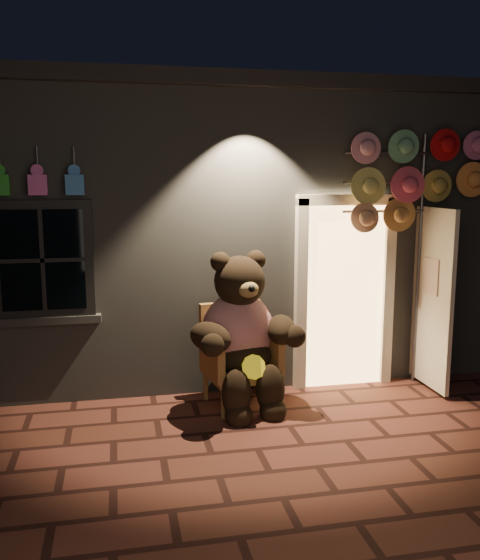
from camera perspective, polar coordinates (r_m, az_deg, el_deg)
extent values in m
plane|color=brown|center=(5.45, 1.73, -15.97)|extent=(60.00, 60.00, 0.00)
cube|color=slate|center=(8.87, -4.23, 5.12)|extent=(7.00, 5.00, 3.30)
cube|color=black|center=(8.90, -4.38, 16.29)|extent=(7.30, 5.30, 0.16)
cube|color=black|center=(6.33, -18.42, 1.87)|extent=(1.00, 0.10, 1.20)
cube|color=black|center=(6.30, -18.45, 1.83)|extent=(0.82, 0.06, 1.02)
cube|color=slate|center=(6.44, -18.12, -3.69)|extent=(1.10, 0.14, 0.08)
cube|color=#E6B167|center=(6.86, 9.91, -1.43)|extent=(0.92, 0.10, 2.10)
cube|color=beige|center=(6.65, 5.86, -1.69)|extent=(0.12, 0.12, 2.20)
cube|color=beige|center=(7.03, 13.98, -1.30)|extent=(0.12, 0.12, 2.20)
cube|color=beige|center=(6.70, 10.31, 7.61)|extent=(1.16, 0.12, 0.12)
cube|color=beige|center=(6.91, 18.04, -1.69)|extent=(0.05, 0.80, 2.00)
cube|color=#258926|center=(6.25, -22.10, 8.47)|extent=(0.18, 0.07, 0.20)
cube|color=#C3509F|center=(6.20, -18.88, 8.65)|extent=(0.18, 0.07, 0.20)
cylinder|color=#59595E|center=(6.26, -18.94, 10.95)|extent=(0.02, 0.02, 0.25)
cube|color=#3572BC|center=(6.16, -15.61, 8.81)|extent=(0.18, 0.07, 0.20)
cylinder|color=#59595E|center=(6.23, -15.69, 11.12)|extent=(0.02, 0.02, 0.25)
cube|color=olive|center=(6.28, 0.06, -8.81)|extent=(0.79, 0.75, 0.10)
cube|color=olive|center=(6.44, -0.92, -5.12)|extent=(0.69, 0.20, 0.69)
cube|color=olive|center=(6.09, -2.74, -7.46)|extent=(0.18, 0.60, 0.39)
cube|color=olive|center=(6.32, 2.89, -6.81)|extent=(0.18, 0.60, 0.39)
cylinder|color=olive|center=(6.01, -1.61, -11.79)|extent=(0.05, 0.05, 0.32)
cylinder|color=olive|center=(6.22, 3.61, -11.03)|extent=(0.05, 0.05, 0.32)
cylinder|color=olive|center=(6.49, -3.32, -10.11)|extent=(0.05, 0.05, 0.32)
cylinder|color=olive|center=(6.69, 1.55, -9.49)|extent=(0.05, 0.05, 0.32)
ellipsoid|color=#A9121A|center=(6.21, -0.24, -4.91)|extent=(0.87, 0.75, 0.81)
ellipsoid|color=black|center=(6.19, 0.08, -7.25)|extent=(0.72, 0.65, 0.38)
sphere|color=black|center=(6.04, -0.04, -0.11)|extent=(0.61, 0.61, 0.52)
sphere|color=black|center=(5.98, -1.89, 1.76)|extent=(0.21, 0.21, 0.21)
sphere|color=black|center=(6.12, 1.53, 1.95)|extent=(0.21, 0.21, 0.21)
ellipsoid|color=olive|center=(5.83, 0.83, -0.93)|extent=(0.23, 0.18, 0.16)
ellipsoid|color=black|center=(5.84, -2.88, -5.52)|extent=(0.52, 0.61, 0.30)
ellipsoid|color=black|center=(6.13, 4.02, -4.80)|extent=(0.38, 0.58, 0.30)
ellipsoid|color=black|center=(5.92, -0.34, -10.89)|extent=(0.30, 0.30, 0.50)
ellipsoid|color=black|center=(6.05, 2.94, -10.42)|extent=(0.30, 0.30, 0.50)
sphere|color=black|center=(5.93, -0.09, -12.96)|extent=(0.27, 0.27, 0.27)
sphere|color=black|center=(6.07, 3.20, -12.44)|extent=(0.27, 0.27, 0.27)
cylinder|color=yellow|center=(5.90, 1.33, -8.37)|extent=(0.26, 0.14, 0.24)
cylinder|color=#59595E|center=(7.07, 16.83, 1.70)|extent=(0.04, 0.04, 2.85)
cylinder|color=#59595E|center=(6.85, 15.05, 11.71)|extent=(1.27, 0.03, 0.03)
cylinder|color=#59595E|center=(6.85, 14.93, 9.07)|extent=(1.27, 0.03, 0.03)
cylinder|color=#59595E|center=(6.86, 14.81, 6.43)|extent=(1.27, 0.03, 0.03)
cylinder|color=pink|center=(6.63, 12.15, 12.36)|extent=(0.36, 0.11, 0.36)
cylinder|color=#63A576|center=(6.78, 15.59, 12.16)|extent=(0.36, 0.11, 0.36)
cylinder|color=#B50C0E|center=(6.96, 18.87, 11.93)|extent=(0.36, 0.11, 0.36)
cylinder|color=#C66494|center=(7.23, 21.57, 11.67)|extent=(0.36, 0.11, 0.36)
cylinder|color=#D3CA67|center=(6.60, 12.14, 9.17)|extent=(0.36, 0.11, 0.36)
cylinder|color=#DC4B64|center=(6.75, 15.57, 9.04)|extent=(0.36, 0.11, 0.36)
cylinder|color=#AC923F|center=(7.00, 18.45, 8.91)|extent=(0.36, 0.11, 0.36)
cylinder|color=#FE9642|center=(7.20, 21.51, 8.74)|extent=(0.36, 0.11, 0.36)
cylinder|color=#E8A371|center=(6.58, 12.13, 5.95)|extent=(0.36, 0.11, 0.36)
cylinder|color=olive|center=(6.82, 15.19, 5.95)|extent=(0.36, 0.11, 0.36)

